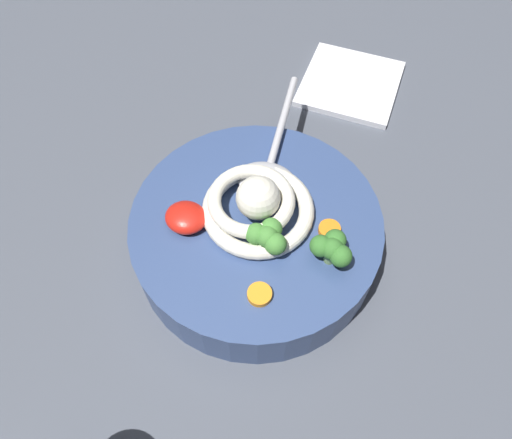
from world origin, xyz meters
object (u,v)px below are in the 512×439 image
(soup_bowl, at_px, (256,234))
(noodle_pile, at_px, (257,203))
(soup_spoon, at_px, (269,169))
(folded_napkin, at_px, (350,84))

(soup_bowl, distance_m, noodle_pile, 0.04)
(soup_spoon, xyz_separation_m, folded_napkin, (-0.03, -0.22, -0.06))
(noodle_pile, bearing_deg, soup_spoon, -82.92)
(noodle_pile, relative_size, folded_napkin, 0.94)
(soup_spoon, relative_size, folded_napkin, 1.39)
(soup_bowl, bearing_deg, soup_spoon, -81.43)
(soup_bowl, xyz_separation_m, noodle_pile, (0.00, -0.01, 0.04))
(soup_bowl, bearing_deg, folded_napkin, -94.93)
(noodle_pile, relative_size, soup_spoon, 0.68)
(folded_napkin, bearing_deg, noodle_pile, 84.38)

